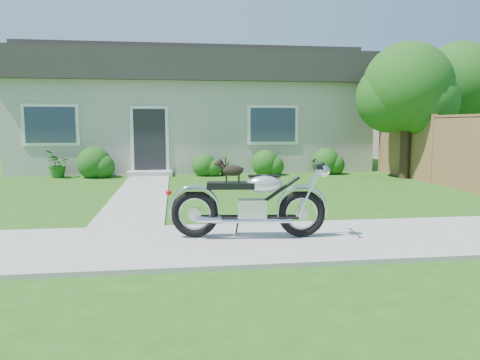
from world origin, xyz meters
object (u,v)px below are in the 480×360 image
(house, at_px, (193,110))
(tree_near, at_px, (412,91))
(fence, at_px, (433,149))
(potted_plant_left, at_px, (58,164))
(motorcycle_with_dog, at_px, (252,202))
(potted_plant_right, at_px, (226,164))
(tree_far, at_px, (464,87))

(house, xyz_separation_m, tree_near, (6.23, -5.11, 0.42))
(house, distance_m, fence, 8.96)
(potted_plant_left, bearing_deg, motorcycle_with_dog, -61.47)
(potted_plant_left, distance_m, potted_plant_right, 5.12)
(house, relative_size, tree_far, 2.75)
(house, height_order, potted_plant_right, house)
(potted_plant_right, distance_m, motorcycle_with_dog, 8.42)
(tree_near, distance_m, potted_plant_right, 6.03)
(motorcycle_with_dog, bearing_deg, tree_far, 52.33)
(fence, relative_size, potted_plant_right, 9.60)
(potted_plant_left, bearing_deg, tree_far, 4.57)
(potted_plant_left, relative_size, motorcycle_with_dog, 0.38)
(house, height_order, tree_near, house)
(potted_plant_right, bearing_deg, tree_near, -17.34)
(potted_plant_right, height_order, motorcycle_with_dog, motorcycle_with_dog)
(fence, bearing_deg, tree_far, 49.17)
(fence, bearing_deg, house, 135.26)
(tree_far, distance_m, potted_plant_left, 14.18)
(house, height_order, tree_far, tree_far)
(tree_far, relative_size, potted_plant_left, 5.37)
(tree_near, relative_size, motorcycle_with_dog, 1.81)
(potted_plant_left, height_order, potted_plant_right, potted_plant_left)
(tree_near, height_order, potted_plant_right, tree_near)
(tree_near, bearing_deg, motorcycle_with_dog, -131.17)
(fence, distance_m, motorcycle_with_dog, 8.19)
(fence, relative_size, potted_plant_left, 7.75)
(tree_far, xyz_separation_m, motorcycle_with_dog, (-9.34, -9.52, -2.41))
(potted_plant_left, distance_m, motorcycle_with_dog, 9.57)
(fence, relative_size, motorcycle_with_dog, 2.98)
(tree_far, bearing_deg, potted_plant_right, -172.80)
(fence, xyz_separation_m, potted_plant_left, (-10.53, 2.80, -0.51))
(house, relative_size, potted_plant_right, 18.28)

